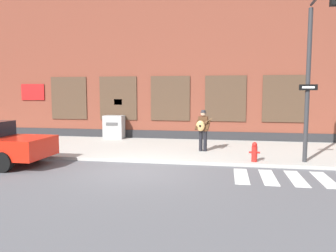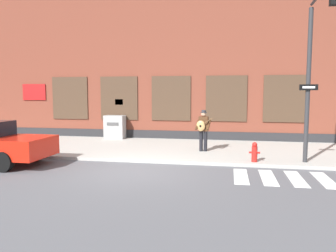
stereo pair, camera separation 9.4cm
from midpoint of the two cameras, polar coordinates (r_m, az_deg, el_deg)
The scene contains 8 objects.
ground_plane at distance 10.83m, azimuth -5.57°, elevation -7.79°, with size 160.00×160.00×0.00m, color #56565B.
sidewalk at distance 14.64m, azimuth -1.19°, elevation -3.94°, with size 28.00×5.61×0.13m.
building_backdrop at distance 19.22m, azimuth 1.74°, elevation 10.41°, with size 28.00×4.06×8.19m.
crosswalk at distance 10.72m, azimuth 25.85°, elevation -8.45°, with size 5.20×1.90×0.01m.
busker at distance 13.58m, azimuth 6.32°, elevation -0.34°, with size 0.72×0.58×1.71m.
traffic_light at distance 11.12m, azimuth 24.91°, elevation 12.28°, with size 0.60×3.46×5.44m.
utility_box at distance 17.60m, azimuth -9.08°, elevation -0.16°, with size 1.05×0.68×1.22m.
fire_hydrant at distance 11.89m, azimuth 15.05°, elevation -4.42°, with size 0.38×0.20×0.70m.
Camera 2 is at (2.99, -10.10, 2.53)m, focal length 35.00 mm.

